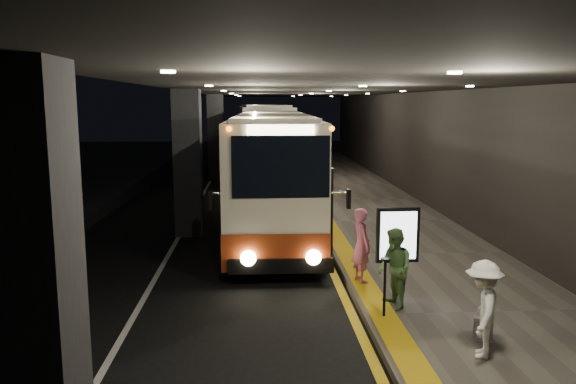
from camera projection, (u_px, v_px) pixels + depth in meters
name	position (u px, v px, depth m)	size (l,w,h in m)	color
ground	(234.00, 273.00, 13.35)	(90.00, 90.00, 0.00)	black
lane_line_white	(184.00, 227.00, 18.17)	(0.12, 50.00, 0.01)	silver
kerb_stripe_yellow	(312.00, 226.00, 18.41)	(0.18, 50.00, 0.01)	gold
sidewalk	(384.00, 223.00, 18.53)	(4.50, 50.00, 0.15)	#514C44
tactile_strip	(327.00, 221.00, 18.41)	(0.50, 50.00, 0.01)	gold
terminal_wall	(455.00, 134.00, 18.19)	(0.10, 50.00, 6.00)	black
support_columns	(188.00, 163.00, 16.86)	(0.80, 24.80, 4.40)	black
canopy	(317.00, 83.00, 17.69)	(9.00, 50.00, 0.40)	black
coach_main	(273.00, 177.00, 17.48)	(2.58, 11.50, 3.56)	beige
coach_second	(263.00, 142.00, 31.50)	(2.99, 12.03, 3.75)	beige
passenger_boarding	(361.00, 245.00, 12.11)	(0.59, 0.39, 1.63)	#CA5E7F
passenger_waiting_green	(394.00, 269.00, 10.56)	(0.74, 0.46, 1.53)	#517641
passenger_waiting_white	(483.00, 309.00, 8.54)	(0.98, 0.45, 1.51)	white
bag_polka	(483.00, 329.00, 9.20)	(0.31, 0.13, 0.37)	black
info_sign	(398.00, 237.00, 11.13)	(0.86, 0.15, 1.82)	black
stanchion_post	(385.00, 288.00, 10.16)	(0.05, 0.05, 1.08)	black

